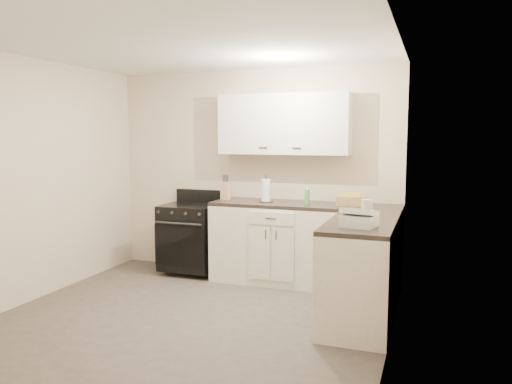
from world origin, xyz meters
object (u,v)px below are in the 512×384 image
(stove, at_px, (190,237))
(knife_block, at_px, (226,191))
(wicker_basket, at_px, (351,201))
(countertop_grill, at_px, (359,221))
(paper_towel, at_px, (266,191))

(stove, xyz_separation_m, knife_block, (0.45, 0.06, 0.58))
(stove, xyz_separation_m, wicker_basket, (1.97, 0.07, 0.53))
(knife_block, distance_m, countertop_grill, 2.20)
(stove, xyz_separation_m, countertop_grill, (2.24, -1.23, 0.53))
(stove, relative_size, paper_towel, 3.01)
(knife_block, bearing_deg, paper_towel, 2.43)
(paper_towel, bearing_deg, wicker_basket, 3.14)
(knife_block, height_order, wicker_basket, knife_block)
(stove, height_order, knife_block, knife_block)
(paper_towel, bearing_deg, stove, -179.26)
(stove, distance_m, wicker_basket, 2.04)
(stove, bearing_deg, wicker_basket, 1.94)
(paper_towel, bearing_deg, countertop_grill, -44.66)
(stove, bearing_deg, knife_block, 7.41)
(stove, height_order, wicker_basket, wicker_basket)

